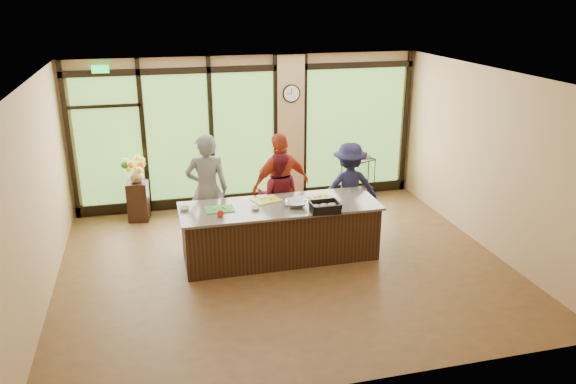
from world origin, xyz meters
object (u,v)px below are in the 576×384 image
cook_left (207,190)px  roasting_pan (325,209)px  flower_stand (138,201)px  bar_cart (358,172)px  island_base (280,233)px  cook_right (349,188)px

cook_left → roasting_pan: (1.68, -1.28, -0.02)m
flower_stand → bar_cart: (4.53, 0.21, 0.17)m
island_base → cook_right: cook_right is taller
cook_right → bar_cart: 1.91m
cook_left → cook_right: (2.51, -0.09, -0.15)m
island_base → bar_cart: bar_cart is taller
island_base → flower_stand: (-2.25, 2.24, -0.06)m
cook_left → roasting_pan: 2.11m
roasting_pan → bar_cart: size_ratio=0.49×
bar_cart → island_base: bearing=-155.3°
cook_right → roasting_pan: (-0.84, -1.19, 0.13)m
island_base → flower_stand: island_base is taller
cook_right → bar_cart: bearing=-110.2°
island_base → bar_cart: 3.35m
flower_stand → bar_cart: size_ratio=0.83×
roasting_pan → bar_cart: roasting_pan is taller
island_base → roasting_pan: 0.91m
cook_right → flower_stand: cook_right is taller
cook_left → flower_stand: cook_left is taller
flower_stand → bar_cart: bearing=11.3°
roasting_pan → cook_right: bearing=60.8°
roasting_pan → flower_stand: size_ratio=0.59×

